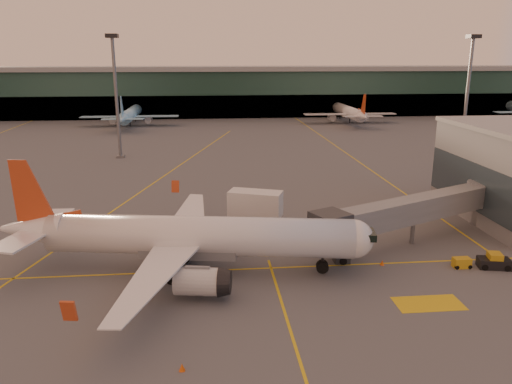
{
  "coord_description": "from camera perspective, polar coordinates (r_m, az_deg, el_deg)",
  "views": [
    {
      "loc": [
        -1.25,
        -42.45,
        21.32
      ],
      "look_at": [
        4.6,
        16.78,
        5.0
      ],
      "focal_mm": 35.0,
      "sensor_mm": 36.0,
      "label": 1
    }
  ],
  "objects": [
    {
      "name": "pushback_tug",
      "position": [
        57.72,
        25.57,
        -7.22
      ],
      "size": [
        3.45,
        2.33,
        1.63
      ],
      "rotation": [
        0.0,
        0.0,
        -0.22
      ],
      "color": "black",
      "rests_on": "ground"
    },
    {
      "name": "ground",
      "position": [
        47.52,
        -3.61,
        -11.35
      ],
      "size": [
        600.0,
        600.0,
        0.0
      ],
      "primitive_type": "plane",
      "color": "#4C4F54",
      "rests_on": "ground"
    },
    {
      "name": "catering_truck",
      "position": [
        62.28,
        -0.01,
        -1.89
      ],
      "size": [
        7.11,
        4.93,
        5.08
      ],
      "rotation": [
        0.0,
        0.0,
        -0.36
      ],
      "color": "red",
      "rests_on": "ground"
    },
    {
      "name": "mast_east_near",
      "position": [
        118.81,
        23.08,
        11.02
      ],
      "size": [
        2.4,
        2.4,
        25.6
      ],
      "color": "slate",
      "rests_on": "ground"
    },
    {
      "name": "terminal",
      "position": [
        184.68,
        -5.34,
        11.37
      ],
      "size": [
        400.0,
        20.0,
        17.6
      ],
      "color": "#19382D",
      "rests_on": "ground"
    },
    {
      "name": "distant_aircraft_row",
      "position": [
        163.06,
        -12.66,
        7.45
      ],
      "size": [
        290.0,
        34.0,
        13.0
      ],
      "color": "#8ECAED",
      "rests_on": "ground"
    },
    {
      "name": "cone_nose",
      "position": [
        54.62,
        14.23,
        -7.84
      ],
      "size": [
        0.43,
        0.43,
        0.55
      ],
      "color": "#DD530B",
      "rests_on": "ground"
    },
    {
      "name": "cone_wing_left",
      "position": [
        68.24,
        -8.6,
        -2.83
      ],
      "size": [
        0.42,
        0.42,
        0.53
      ],
      "color": "#DD530B",
      "rests_on": "ground"
    },
    {
      "name": "mast_west_near",
      "position": [
        110.25,
        -15.74,
        11.42
      ],
      "size": [
        2.4,
        2.4,
        25.6
      ],
      "color": "slate",
      "rests_on": "ground"
    },
    {
      "name": "taxi_markings",
      "position": [
        89.72,
        -9.36,
        1.38
      ],
      "size": [
        100.12,
        173.0,
        0.01
      ],
      "color": "gold",
      "rests_on": "ground"
    },
    {
      "name": "jet_bridge",
      "position": [
        61.51,
        18.5,
        -1.88
      ],
      "size": [
        27.3,
        15.13,
        5.72
      ],
      "color": "slate",
      "rests_on": "ground"
    },
    {
      "name": "gpu_cart",
      "position": [
        56.53,
        22.45,
        -7.49
      ],
      "size": [
        1.83,
        1.08,
        1.04
      ],
      "rotation": [
        0.0,
        0.0,
        0.01
      ],
      "color": "gold",
      "rests_on": "ground"
    },
    {
      "name": "cone_wing_right",
      "position": [
        37.31,
        -8.45,
        -19.2
      ],
      "size": [
        0.44,
        0.44,
        0.57
      ],
      "color": "#DD530B",
      "rests_on": "ground"
    },
    {
      "name": "main_airplane",
      "position": [
        50.69,
        -7.86,
        -5.14
      ],
      "size": [
        37.77,
        34.23,
        11.43
      ],
      "rotation": [
        0.0,
        0.0,
        -0.16
      ],
      "color": "white",
      "rests_on": "ground"
    }
  ]
}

